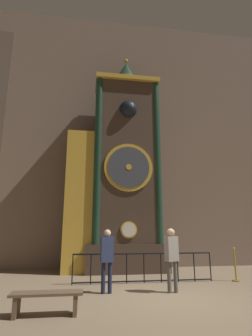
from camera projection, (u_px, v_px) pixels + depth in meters
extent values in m
plane|color=#847056|center=(171.00, 298.00, 6.47)|extent=(28.00, 28.00, 0.00)
cube|color=#7A6656|center=(132.00, 134.00, 13.35)|extent=(24.00, 0.30, 12.88)
cube|color=#423328|center=(126.00, 257.00, 10.78)|extent=(3.36, 1.61, 1.11)
cube|color=#423328|center=(126.00, 158.00, 11.76)|extent=(2.69, 1.40, 7.37)
cube|color=gold|center=(126.00, 85.00, 12.49)|extent=(2.90, 1.54, 0.20)
cylinder|color=gold|center=(129.00, 230.00, 10.34)|extent=(0.66, 0.05, 0.66)
cylinder|color=silver|center=(129.00, 230.00, 10.31)|extent=(0.54, 0.03, 0.54)
cylinder|color=gold|center=(129.00, 167.00, 10.92)|extent=(2.04, 0.07, 2.04)
cylinder|color=#3D424C|center=(129.00, 167.00, 10.88)|extent=(1.76, 0.04, 1.76)
cylinder|color=gold|center=(129.00, 167.00, 10.86)|extent=(0.25, 0.03, 0.25)
cube|color=black|center=(127.00, 114.00, 12.04)|extent=(1.00, 0.42, 1.00)
sphere|color=black|center=(128.00, 110.00, 11.63)|extent=(0.80, 0.80, 0.80)
cylinder|color=#193828|center=(98.00, 153.00, 11.00)|extent=(0.32, 0.32, 7.37)
cylinder|color=#193828|center=(157.00, 156.00, 11.36)|extent=(0.32, 0.32, 7.37)
cylinder|color=gold|center=(126.00, 82.00, 12.65)|extent=(0.98, 0.98, 0.30)
cone|color=#1C3D2C|center=(126.00, 71.00, 12.79)|extent=(0.93, 0.93, 0.88)
sphere|color=gold|center=(126.00, 61.00, 12.92)|extent=(0.20, 0.20, 0.20)
cube|color=#4C3828|center=(80.00, 200.00, 11.09)|extent=(1.15, 1.19, 5.78)
cube|color=gold|center=(80.00, 198.00, 10.51)|extent=(1.21, 0.06, 5.78)
cylinder|color=black|center=(72.00, 269.00, 8.14)|extent=(0.04, 0.04, 0.92)
cylinder|color=black|center=(91.00, 269.00, 8.22)|extent=(0.04, 0.04, 0.92)
cylinder|color=black|center=(109.00, 268.00, 8.30)|extent=(0.04, 0.04, 0.92)
cylinder|color=black|center=(127.00, 268.00, 8.38)|extent=(0.04, 0.04, 0.92)
cylinder|color=black|center=(144.00, 268.00, 8.46)|extent=(0.04, 0.04, 0.92)
cylinder|color=black|center=(161.00, 267.00, 8.54)|extent=(0.04, 0.04, 0.92)
cylinder|color=black|center=(178.00, 267.00, 8.62)|extent=(0.04, 0.04, 0.92)
cylinder|color=black|center=(194.00, 267.00, 8.70)|extent=(0.04, 0.04, 0.92)
cylinder|color=black|center=(210.00, 266.00, 8.78)|extent=(0.04, 0.04, 0.92)
cylinder|color=black|center=(144.00, 253.00, 8.57)|extent=(4.55, 0.05, 0.05)
cylinder|color=black|center=(144.00, 281.00, 8.37)|extent=(4.55, 0.04, 0.04)
cylinder|color=#1B213A|center=(103.00, 278.00, 7.04)|extent=(0.11, 0.11, 0.79)
cylinder|color=#1B213A|center=(110.00, 278.00, 7.06)|extent=(0.11, 0.11, 0.79)
cube|color=navy|center=(107.00, 249.00, 7.22)|extent=(0.36, 0.25, 0.68)
sphere|color=beige|center=(107.00, 233.00, 7.32)|extent=(0.20, 0.20, 0.20)
cylinder|color=#58554F|center=(169.00, 277.00, 7.13)|extent=(0.11, 0.11, 0.81)
cylinder|color=#58554F|center=(176.00, 277.00, 7.16)|extent=(0.11, 0.11, 0.81)
cube|color=gray|center=(171.00, 249.00, 7.31)|extent=(0.39, 0.32, 0.67)
sphere|color=tan|center=(171.00, 232.00, 7.42)|extent=(0.23, 0.23, 0.23)
cylinder|color=#B28E33|center=(237.00, 281.00, 8.65)|extent=(0.28, 0.28, 0.04)
cylinder|color=#B28E33|center=(235.00, 265.00, 8.76)|extent=(0.06, 0.06, 0.99)
sphere|color=#B28E33|center=(234.00, 249.00, 8.88)|extent=(0.09, 0.09, 0.09)
cube|color=brown|center=(47.00, 293.00, 5.23)|extent=(1.42, 0.40, 0.05)
cube|color=brown|center=(16.00, 306.00, 5.10)|extent=(0.08, 0.36, 0.39)
cube|color=brown|center=(75.00, 304.00, 5.26)|extent=(0.08, 0.36, 0.39)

